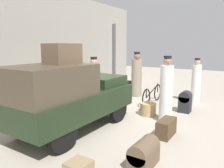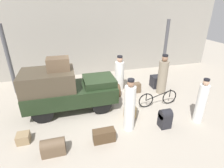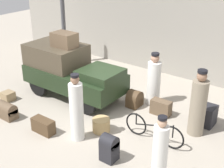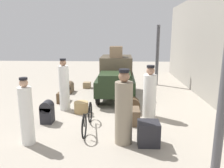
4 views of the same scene
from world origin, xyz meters
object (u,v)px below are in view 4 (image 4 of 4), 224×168
at_px(trunk_barrel_dark, 69,87).
at_px(suitcase_black_upright, 148,133).
at_px(porter_with_bicycle, 64,87).
at_px(trunk_on_truck_roof, 116,52).
at_px(conductor_in_dark_uniform, 150,94).
at_px(porter_standing_middle, 124,110).
at_px(porter_carrying_trunk, 26,114).
at_px(suitcase_tan_flat, 135,116).
at_px(trunk_umber_medium, 62,97).
at_px(wicker_basket, 81,107).
at_px(bicycle, 87,119).
at_px(trunk_large_brown, 87,85).
at_px(truck, 116,75).
at_px(trunk_wicker_pale, 47,111).
at_px(suitcase_small_leather, 133,106).

xyz_separation_m(trunk_barrel_dark, suitcase_black_upright, (4.98, 3.20, 0.05)).
xyz_separation_m(porter_with_bicycle, trunk_on_truck_roof, (-2.13, 1.81, 1.09)).
distance_m(conductor_in_dark_uniform, trunk_on_truck_roof, 3.20).
distance_m(porter_with_bicycle, porter_standing_middle, 3.24).
relative_size(porter_with_bicycle, porter_carrying_trunk, 1.11).
distance_m(suitcase_tan_flat, trunk_umber_medium, 3.55).
relative_size(porter_with_bicycle, conductor_in_dark_uniform, 1.08).
bearing_deg(suitcase_tan_flat, wicker_basket, -115.92).
relative_size(bicycle, suitcase_black_upright, 2.93).
relative_size(conductor_in_dark_uniform, trunk_large_brown, 4.61).
bearing_deg(trunk_umber_medium, conductor_in_dark_uniform, 64.96).
distance_m(truck, porter_with_bicycle, 2.68).
relative_size(bicycle, wicker_basket, 3.53).
bearing_deg(porter_with_bicycle, trunk_wicker_pale, -10.57).
xyz_separation_m(wicker_basket, trunk_barrel_dark, (-2.76, -1.11, 0.05)).
relative_size(truck, suitcase_black_upright, 5.88).
height_order(bicycle, suitcase_black_upright, bicycle).
height_order(wicker_basket, trunk_on_truck_roof, trunk_on_truck_roof).
height_order(conductor_in_dark_uniform, trunk_large_brown, conductor_in_dark_uniform).
bearing_deg(trunk_umber_medium, suitcase_black_upright, 41.83).
bearing_deg(porter_carrying_trunk, wicker_basket, 158.40).
relative_size(truck, porter_carrying_trunk, 2.07).
relative_size(bicycle, trunk_barrel_dark, 2.60).
distance_m(truck, conductor_in_dark_uniform, 2.83).
bearing_deg(trunk_barrel_dark, porter_with_bicycle, 10.52).
xyz_separation_m(bicycle, trunk_large_brown, (-5.10, -0.83, -0.18)).
relative_size(porter_standing_middle, trunk_on_truck_roof, 2.38).
bearing_deg(suitcase_small_leather, porter_with_bicycle, -95.42).
xyz_separation_m(porter_standing_middle, suitcase_small_leather, (-2.21, 0.33, -0.62)).
relative_size(bicycle, trunk_large_brown, 4.61).
distance_m(truck, trunk_on_truck_roof, 1.04).
distance_m(porter_carrying_trunk, trunk_barrel_dark, 5.10).
distance_m(wicker_basket, trunk_wicker_pale, 1.31).
distance_m(porter_carrying_trunk, trunk_umber_medium, 3.60).
bearing_deg(conductor_in_dark_uniform, suitcase_small_leather, -124.95).
distance_m(wicker_basket, conductor_in_dark_uniform, 2.43).
bearing_deg(conductor_in_dark_uniform, trunk_barrel_dark, -131.73).
xyz_separation_m(bicycle, porter_carrying_trunk, (0.89, -1.36, 0.45)).
height_order(wicker_basket, trunk_barrel_dark, trunk_barrel_dark).
xyz_separation_m(bicycle, suitcase_black_upright, (0.81, 1.65, -0.04)).
distance_m(bicycle, trunk_large_brown, 5.17).
bearing_deg(bicycle, trunk_umber_medium, -151.31).
xyz_separation_m(bicycle, porter_with_bicycle, (-1.70, -1.10, 0.53)).
bearing_deg(bicycle, wicker_basket, -162.48).
height_order(suitcase_black_upright, suitcase_small_leather, suitcase_black_upright).
bearing_deg(trunk_umber_medium, suitcase_tan_flat, 53.00).
distance_m(porter_with_bicycle, suitcase_small_leather, 2.55).
bearing_deg(suitcase_tan_flat, trunk_barrel_dark, -141.17).
bearing_deg(wicker_basket, porter_carrying_trunk, -21.60).
distance_m(porter_with_bicycle, trunk_large_brown, 3.48).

